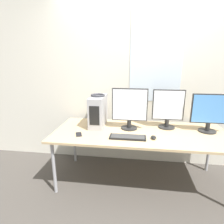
% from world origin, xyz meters
% --- Properties ---
extents(ground_plane, '(14.00, 14.00, 0.00)m').
position_xyz_m(ground_plane, '(0.00, 0.00, 0.00)').
color(ground_plane, '#47423D').
extents(wall_back, '(8.00, 0.07, 2.70)m').
position_xyz_m(wall_back, '(0.00, 1.05, 1.35)').
color(wall_back, beige).
rests_on(wall_back, ground_plane).
extents(desk, '(2.19, 0.92, 0.71)m').
position_xyz_m(desk, '(0.00, 0.46, 0.67)').
color(desk, tan).
rests_on(desk, ground_plane).
extents(pc_tower, '(0.18, 0.47, 0.41)m').
position_xyz_m(pc_tower, '(-0.58, 0.64, 0.92)').
color(pc_tower, '#9E9EA3').
rests_on(pc_tower, desk).
extents(headphones, '(0.19, 0.19, 0.03)m').
position_xyz_m(headphones, '(-0.58, 0.64, 1.14)').
color(headphones, '#333338').
rests_on(headphones, pc_tower).
extents(monitor_main, '(0.46, 0.22, 0.54)m').
position_xyz_m(monitor_main, '(-0.14, 0.56, 0.99)').
color(monitor_main, black).
rests_on(monitor_main, desk).
extents(monitor_right_near, '(0.41, 0.22, 0.52)m').
position_xyz_m(monitor_right_near, '(0.36, 0.66, 0.98)').
color(monitor_right_near, black).
rests_on(monitor_right_near, desk).
extents(monitor_right_far, '(0.45, 0.22, 0.49)m').
position_xyz_m(monitor_right_far, '(0.85, 0.58, 0.97)').
color(monitor_right_far, black).
rests_on(monitor_right_far, desk).
extents(keyboard, '(0.42, 0.15, 0.02)m').
position_xyz_m(keyboard, '(-0.14, 0.24, 0.72)').
color(keyboard, black).
rests_on(keyboard, desk).
extents(mouse, '(0.06, 0.10, 0.03)m').
position_xyz_m(mouse, '(0.16, 0.26, 0.73)').
color(mouse, black).
rests_on(mouse, desk).
extents(cell_phone, '(0.11, 0.15, 0.01)m').
position_xyz_m(cell_phone, '(-0.74, 0.26, 0.72)').
color(cell_phone, black).
rests_on(cell_phone, desk).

